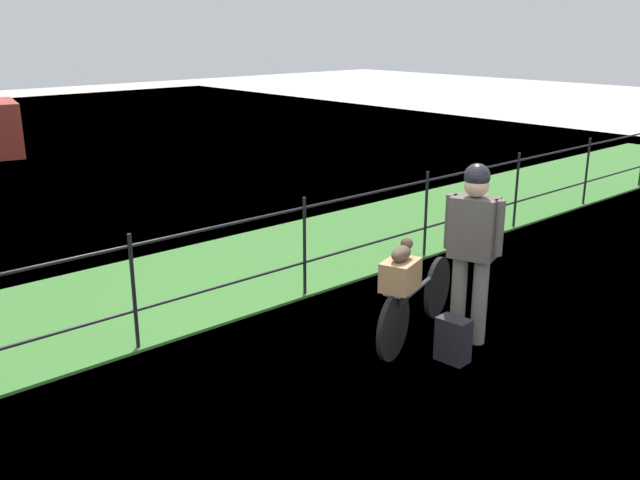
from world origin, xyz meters
The scene contains 8 objects.
ground_plane centered at (0.00, 0.00, 0.00)m, with size 60.00×60.00×0.00m, color #B2ADA3.
grass_strip centered at (0.00, 3.34, 0.01)m, with size 27.00×2.40×0.03m, color #38702D.
iron_fence centered at (0.00, 2.21, 0.64)m, with size 18.04×0.04×1.11m.
bicycle_main centered at (1.09, 0.72, 0.33)m, with size 1.64×0.59×0.62m.
wooden_crate centered at (0.71, 0.59, 0.75)m, with size 0.37×0.26×0.26m, color #A87F51.
terrier_dog centered at (0.73, 0.59, 0.96)m, with size 0.32×0.22×0.18m.
cyclist_person centered at (1.40, 0.34, 1.00)m, with size 0.37×0.52×1.68m.
backpack_on_paving centered at (0.96, 0.17, 0.20)m, with size 0.28×0.18×0.40m, color black.
Camera 1 is at (-3.66, -3.24, 2.85)m, focal length 39.56 mm.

